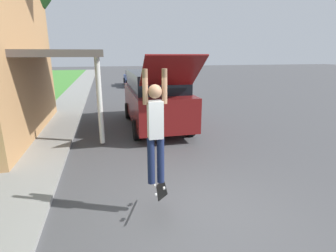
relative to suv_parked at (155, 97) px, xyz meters
name	(u,v)px	position (x,y,z in m)	size (l,w,h in m)	color
ground_plane	(198,215)	(-0.41, -6.27, -1.18)	(120.00, 120.00, 0.00)	#49494C
sidewalk	(50,133)	(-4.01, -0.27, -1.13)	(1.80, 80.00, 0.10)	gray
suv_parked	(155,97)	(0.00, 0.00, 0.00)	(2.16, 5.88, 2.86)	maroon
car_down_street	(135,78)	(0.80, 14.18, -0.51)	(1.84, 4.08, 1.36)	navy
skateboarder	(155,127)	(-1.15, -6.03, 0.50)	(0.41, 0.23, 2.00)	#192347
skateboard	(161,189)	(-1.08, -6.12, -0.64)	(0.30, 0.81, 0.33)	black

